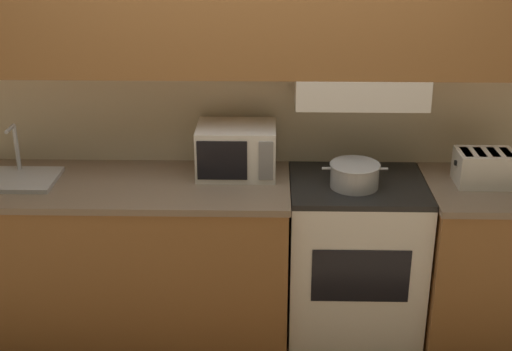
# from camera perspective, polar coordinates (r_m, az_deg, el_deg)

# --- Properties ---
(ground_plane) EXTENTS (16.00, 16.00, 0.00)m
(ground_plane) POSITION_cam_1_polar(r_m,az_deg,el_deg) (4.54, -0.48, -9.47)
(ground_plane) COLOR #7F664C
(wall_back) EXTENTS (5.51, 0.38, 2.55)m
(wall_back) POSITION_cam_1_polar(r_m,az_deg,el_deg) (3.89, -0.33, 9.05)
(wall_back) COLOR beige
(wall_back) RESTS_ON ground_plane
(lower_counter_main) EXTENTS (1.79, 0.68, 0.90)m
(lower_counter_main) POSITION_cam_1_polar(r_m,az_deg,el_deg) (4.10, -10.09, -6.34)
(lower_counter_main) COLOR #936033
(lower_counter_main) RESTS_ON ground_plane
(lower_counter_right_stub) EXTENTS (0.60, 0.68, 0.90)m
(lower_counter_right_stub) POSITION_cam_1_polar(r_m,az_deg,el_deg) (4.18, 17.08, -6.42)
(lower_counter_right_stub) COLOR #936033
(lower_counter_right_stub) RESTS_ON ground_plane
(stove_range) EXTENTS (0.73, 0.62, 0.90)m
(stove_range) POSITION_cam_1_polar(r_m,az_deg,el_deg) (4.07, 7.84, -6.39)
(stove_range) COLOR white
(stove_range) RESTS_ON ground_plane
(cooking_pot) EXTENTS (0.35, 0.27, 0.13)m
(cooking_pot) POSITION_cam_1_polar(r_m,az_deg,el_deg) (3.79, 7.89, 0.09)
(cooking_pot) COLOR #B7BABF
(cooking_pot) RESTS_ON stove_range
(microwave) EXTENTS (0.43, 0.33, 0.28)m
(microwave) POSITION_cam_1_polar(r_m,az_deg,el_deg) (3.91, -1.58, 2.05)
(microwave) COLOR white
(microwave) RESTS_ON lower_counter_main
(toaster) EXTENTS (0.31, 0.21, 0.18)m
(toaster) POSITION_cam_1_polar(r_m,az_deg,el_deg) (3.98, 17.82, 0.61)
(toaster) COLOR white
(toaster) RESTS_ON lower_counter_right_stub
(sink_basin) EXTENTS (0.48, 0.33, 0.29)m
(sink_basin) POSITION_cam_1_polar(r_m,az_deg,el_deg) (4.06, -18.92, -0.19)
(sink_basin) COLOR #B7BABF
(sink_basin) RESTS_ON lower_counter_main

